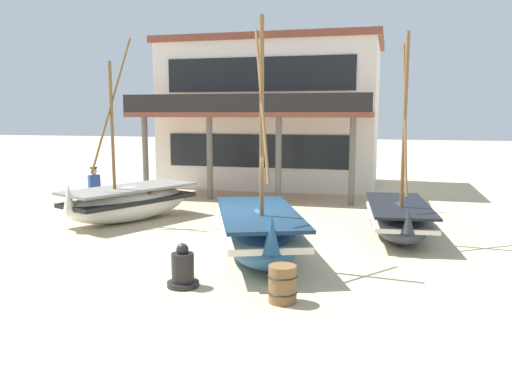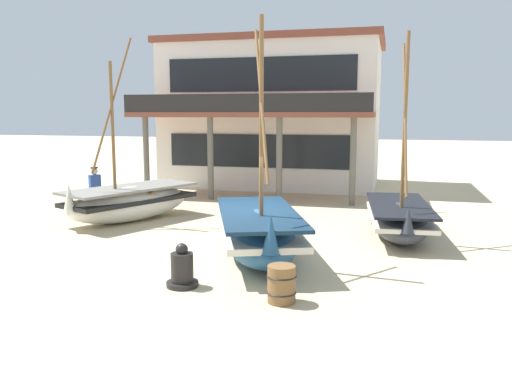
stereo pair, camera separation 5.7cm
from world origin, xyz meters
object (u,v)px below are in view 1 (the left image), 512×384
fishing_boat_centre_large (398,218)px  fishing_boat_far_right (129,202)px  fisherman_by_hull (95,192)px  harbor_building_main (273,113)px  wooden_barrel (283,284)px  fishing_boat_near_left (259,232)px  capstan_winch (183,270)px

fishing_boat_centre_large → fishing_boat_far_right: bearing=179.0°
fisherman_by_hull → harbor_building_main: (3.99, 9.70, 2.64)m
wooden_barrel → harbor_building_main: size_ratio=0.07×
fishing_boat_near_left → fishing_boat_centre_large: fishing_boat_centre_large is taller
fisherman_by_hull → capstan_winch: bearing=-46.8°
fishing_boat_far_right → harbor_building_main: size_ratio=0.56×
fishing_boat_near_left → fisherman_by_hull: 7.58m
fishing_boat_far_right → capstan_winch: size_ratio=6.50×
fishing_boat_centre_large → capstan_winch: 6.95m
fishing_boat_near_left → harbor_building_main: (-2.65, 13.37, 2.82)m
fishing_boat_centre_large → wooden_barrel: size_ratio=7.95×
fishing_boat_centre_large → wooden_barrel: (-2.13, -5.88, -0.19)m
fisherman_by_hull → capstan_winch: 8.28m
harbor_building_main → fishing_boat_near_left: bearing=-78.8°
wooden_barrel → harbor_building_main: (-3.79, 16.10, 3.12)m
fishing_boat_near_left → fishing_boat_centre_large: (3.27, 3.14, -0.11)m
fisherman_by_hull → fishing_boat_far_right: bearing=-14.3°
wooden_barrel → capstan_winch: bearing=169.9°
fishing_boat_far_right → wooden_barrel: fishing_boat_far_right is taller
fisherman_by_hull → wooden_barrel: (7.77, -6.40, -0.48)m
fishing_boat_far_right → wooden_barrel: size_ratio=8.30×
fishing_boat_far_right → wooden_barrel: (6.30, -6.03, -0.27)m
fishing_boat_near_left → fishing_boat_far_right: bearing=147.5°
wooden_barrel → fishing_boat_far_right: bearing=136.3°
fishing_boat_centre_large → fisherman_by_hull: size_ratio=3.30×
fishing_boat_centre_large → harbor_building_main: harbor_building_main is taller
fisherman_by_hull → harbor_building_main: size_ratio=0.16×
fishing_boat_far_right → fisherman_by_hull: size_ratio=3.45×
fishing_boat_far_right → harbor_building_main: harbor_building_main is taller
fishing_boat_near_left → capstan_winch: fishing_boat_near_left is taller
fishing_boat_near_left → wooden_barrel: (1.14, -2.74, -0.30)m
fishing_boat_near_left → fisherman_by_hull: fishing_boat_near_left is taller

